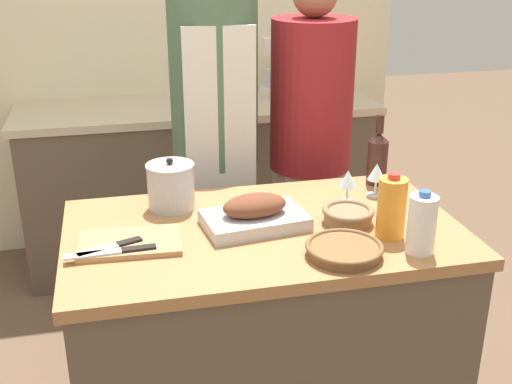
{
  "coord_description": "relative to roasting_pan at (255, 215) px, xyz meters",
  "views": [
    {
      "loc": [
        -0.45,
        -1.84,
        1.76
      ],
      "look_at": [
        0.0,
        0.11,
        0.95
      ],
      "focal_mm": 45.0,
      "sensor_mm": 36.0,
      "label": 1
    }
  ],
  "objects": [
    {
      "name": "wine_glass_right",
      "position": [
        0.49,
        0.17,
        0.04
      ],
      "size": [
        0.06,
        0.06,
        0.12
      ],
      "color": "silver",
      "rests_on": "kitchen_island"
    },
    {
      "name": "person_cook_guest",
      "position": [
        0.42,
        0.75,
        -0.02
      ],
      "size": [
        0.36,
        0.36,
        1.62
      ],
      "rotation": [
        0.0,
        0.0,
        0.06
      ],
      "color": "beige",
      "rests_on": "ground_plane"
    },
    {
      "name": "stock_pot",
      "position": [
        -0.25,
        0.22,
        0.04
      ],
      "size": [
        0.17,
        0.17,
        0.18
      ],
      "color": "#B7B7BC",
      "rests_on": "kitchen_island"
    },
    {
      "name": "knife_paring",
      "position": [
        -0.46,
        -0.08,
        -0.02
      ],
      "size": [
        0.2,
        0.1,
        0.01
      ],
      "color": "#B7B7BC",
      "rests_on": "cutting_board"
    },
    {
      "name": "condiment_bottle_short",
      "position": [
        0.5,
        1.39,
        0.07
      ],
      "size": [
        0.06,
        0.06,
        0.17
      ],
      "color": "maroon",
      "rests_on": "back_counter"
    },
    {
      "name": "milk_jug",
      "position": [
        0.44,
        -0.28,
        0.05
      ],
      "size": [
        0.09,
        0.09,
        0.2
      ],
      "color": "white",
      "rests_on": "kitchen_island"
    },
    {
      "name": "juice_jug",
      "position": [
        0.4,
        -0.16,
        0.06
      ],
      "size": [
        0.09,
        0.09,
        0.21
      ],
      "color": "orange",
      "rests_on": "kitchen_island"
    },
    {
      "name": "wine_bottle_green",
      "position": [
        0.54,
        0.28,
        0.06
      ],
      "size": [
        0.08,
        0.08,
        0.27
      ],
      "color": "#381E19",
      "rests_on": "kitchen_island"
    },
    {
      "name": "wine_glass_left",
      "position": [
        0.37,
        0.13,
        0.04
      ],
      "size": [
        0.06,
        0.06,
        0.12
      ],
      "color": "silver",
      "rests_on": "kitchen_island"
    },
    {
      "name": "kitchen_island",
      "position": [
        0.03,
        -0.01,
        -0.47
      ],
      "size": [
        1.28,
        0.75,
        0.87
      ],
      "color": "brown",
      "rests_on": "ground_plane"
    },
    {
      "name": "knife_chef",
      "position": [
        -0.45,
        -0.12,
        -0.02
      ],
      "size": [
        0.27,
        0.04,
        0.01
      ],
      "color": "#B7B7BC",
      "rests_on": "cutting_board"
    },
    {
      "name": "back_wall",
      "position": [
        0.03,
        1.86,
        0.37
      ],
      "size": [
        2.43,
        0.1,
        2.55
      ],
      "color": "beige",
      "rests_on": "ground_plane"
    },
    {
      "name": "cutting_board",
      "position": [
        -0.4,
        -0.05,
        -0.03
      ],
      "size": [
        0.32,
        0.22,
        0.02
      ],
      "color": "#AD7F51",
      "rests_on": "kitchen_island"
    },
    {
      "name": "condiment_bottle_tall",
      "position": [
        0.74,
        1.4,
        0.07
      ],
      "size": [
        0.06,
        0.06,
        0.17
      ],
      "color": "maroon",
      "rests_on": "back_counter"
    },
    {
      "name": "roasting_pan",
      "position": [
        0.0,
        0.0,
        0.0
      ],
      "size": [
        0.35,
        0.25,
        0.11
      ],
      "color": "#BCBCC1",
      "rests_on": "kitchen_island"
    },
    {
      "name": "stand_mixer",
      "position": [
        0.5,
        1.59,
        0.13
      ],
      "size": [
        0.18,
        0.14,
        0.33
      ],
      "color": "silver",
      "rests_on": "back_counter"
    },
    {
      "name": "back_counter",
      "position": [
        0.03,
        1.51,
        -0.46
      ],
      "size": [
        1.93,
        0.6,
        0.9
      ],
      "color": "brown",
      "rests_on": "ground_plane"
    },
    {
      "name": "mixing_bowl",
      "position": [
        0.31,
        -0.04,
        -0.01
      ],
      "size": [
        0.17,
        0.17,
        0.05
      ],
      "color": "#846647",
      "rests_on": "kitchen_island"
    },
    {
      "name": "person_cook_aproned",
      "position": [
        0.0,
        0.77,
        0.05
      ],
      "size": [
        0.37,
        0.37,
        1.74
      ],
      "rotation": [
        0.0,
        0.0,
        -0.02
      ],
      "color": "beige",
      "rests_on": "ground_plane"
    },
    {
      "name": "wicker_basket",
      "position": [
        0.21,
        -0.26,
        -0.02
      ],
      "size": [
        0.23,
        0.23,
        0.04
      ],
      "color": "brown",
      "rests_on": "kitchen_island"
    }
  ]
}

